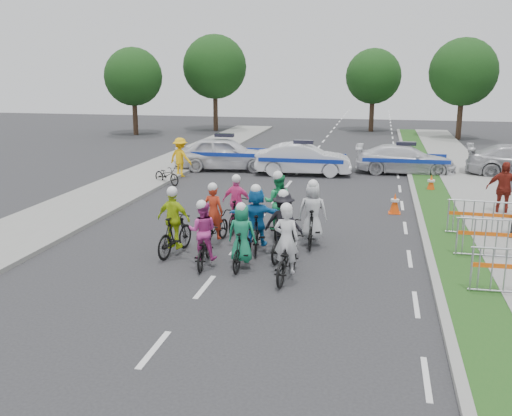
% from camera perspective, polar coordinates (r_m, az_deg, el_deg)
% --- Properties ---
extents(ground, '(90.00, 90.00, 0.00)m').
position_cam_1_polar(ground, '(13.01, -5.14, -7.89)').
color(ground, '#28282B').
rests_on(ground, ground).
extents(curb_right, '(0.20, 60.00, 0.12)m').
position_cam_1_polar(curb_right, '(17.24, 16.49, -2.72)').
color(curb_right, gray).
rests_on(curb_right, ground).
extents(grass_strip, '(1.20, 60.00, 0.11)m').
position_cam_1_polar(grass_strip, '(17.31, 18.80, -2.84)').
color(grass_strip, '#1A4D18').
rests_on(grass_strip, ground).
extents(sidewalk_left, '(3.00, 60.00, 0.13)m').
position_cam_1_polar(sidewalk_left, '(19.97, -18.84, -0.65)').
color(sidewalk_left, gray).
rests_on(sidewalk_left, ground).
extents(rider_0, '(0.77, 1.86, 1.85)m').
position_cam_1_polar(rider_0, '(13.25, 3.06, -4.61)').
color(rider_0, black).
rests_on(rider_0, ground).
extents(rider_1, '(0.72, 1.61, 1.68)m').
position_cam_1_polar(rider_1, '(13.96, -1.41, -3.43)').
color(rider_1, black).
rests_on(rider_1, ground).
extents(rider_2, '(0.78, 1.72, 1.70)m').
position_cam_1_polar(rider_2, '(14.19, -5.30, -3.29)').
color(rider_2, black).
rests_on(rider_2, ground).
extents(rider_3, '(0.98, 1.82, 1.86)m').
position_cam_1_polar(rider_3, '(15.08, -8.15, -2.03)').
color(rider_3, black).
rests_on(rider_3, ground).
extents(rider_4, '(1.10, 1.88, 1.83)m').
position_cam_1_polar(rider_4, '(14.68, 2.76, -2.35)').
color(rider_4, black).
rests_on(rider_4, ground).
extents(rider_5, '(1.53, 1.82, 1.85)m').
position_cam_1_polar(rider_5, '(15.21, 0.04, -1.50)').
color(rider_5, black).
rests_on(rider_5, ground).
extents(rider_6, '(0.85, 1.81, 1.77)m').
position_cam_1_polar(rider_6, '(15.89, -4.21, -1.58)').
color(rider_6, black).
rests_on(rider_6, ground).
extents(rider_7, '(0.80, 1.80, 1.88)m').
position_cam_1_polar(rider_7, '(15.78, 5.67, -1.18)').
color(rider_7, black).
rests_on(rider_7, ground).
extents(rider_8, '(0.86, 1.95, 1.94)m').
position_cam_1_polar(rider_8, '(16.66, 2.20, -0.37)').
color(rider_8, black).
rests_on(rider_8, ground).
extents(rider_9, '(0.90, 1.70, 1.76)m').
position_cam_1_polar(rider_9, '(17.09, -1.90, -0.13)').
color(rider_9, black).
rests_on(rider_9, ground).
extents(police_car_0, '(4.91, 2.53, 1.60)m').
position_cam_1_polar(police_car_0, '(27.64, -3.16, 5.48)').
color(police_car_0, silver).
rests_on(police_car_0, ground).
extents(police_car_1, '(4.50, 1.95, 1.44)m').
position_cam_1_polar(police_car_1, '(26.41, 4.74, 4.89)').
color(police_car_1, silver).
rests_on(police_car_1, ground).
extents(police_car_2, '(4.57, 1.86, 1.32)m').
position_cam_1_polar(police_car_2, '(27.55, 14.69, 4.73)').
color(police_car_2, silver).
rests_on(police_car_2, ground).
extents(spectator_2, '(1.12, 0.56, 1.84)m').
position_cam_1_polar(spectator_2, '(20.46, 23.49, 1.73)').
color(spectator_2, maroon).
rests_on(spectator_2, ground).
extents(marshal_hiviz, '(1.29, 0.99, 1.77)m').
position_cam_1_polar(marshal_hiviz, '(26.05, -7.56, 5.05)').
color(marshal_hiviz, yellow).
rests_on(marshal_hiviz, ground).
extents(barrier_1, '(2.00, 0.50, 1.12)m').
position_cam_1_polar(barrier_1, '(15.66, 22.89, -3.00)').
color(barrier_1, '#A5A8AD').
rests_on(barrier_1, ground).
extents(barrier_2, '(2.02, 0.58, 1.12)m').
position_cam_1_polar(barrier_2, '(17.61, 21.73, -1.11)').
color(barrier_2, '#A5A8AD').
rests_on(barrier_2, ground).
extents(cone_0, '(0.40, 0.40, 0.70)m').
position_cam_1_polar(cone_0, '(19.85, 13.71, 0.44)').
color(cone_0, '#F24C0C').
rests_on(cone_0, ground).
extents(cone_1, '(0.40, 0.40, 0.70)m').
position_cam_1_polar(cone_1, '(23.71, 17.11, 2.37)').
color(cone_1, '#F24C0C').
rests_on(cone_1, ground).
extents(parked_bike, '(1.58, 1.22, 0.80)m').
position_cam_1_polar(parked_bike, '(24.45, -8.91, 3.28)').
color(parked_bike, black).
rests_on(parked_bike, ground).
extents(tree_0, '(4.20, 4.20, 6.30)m').
position_cam_1_polar(tree_0, '(43.29, -12.18, 12.70)').
color(tree_0, '#382619').
rests_on(tree_0, ground).
extents(tree_1, '(4.55, 4.55, 6.82)m').
position_cam_1_polar(tree_1, '(41.86, 20.03, 12.65)').
color(tree_1, '#382619').
rests_on(tree_1, ground).
extents(tree_3, '(4.90, 4.90, 7.35)m').
position_cam_1_polar(tree_3, '(45.32, -4.14, 13.89)').
color(tree_3, '#382619').
rests_on(tree_3, ground).
extents(tree_4, '(4.20, 4.20, 6.30)m').
position_cam_1_polar(tree_4, '(45.53, 11.66, 12.77)').
color(tree_4, '#382619').
rests_on(tree_4, ground).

